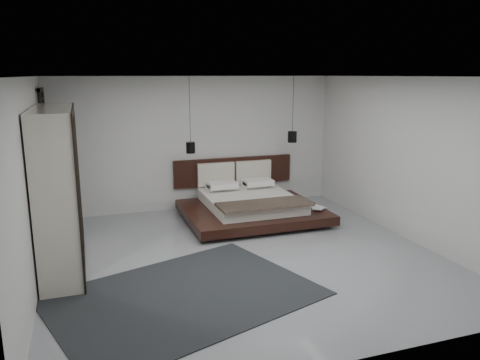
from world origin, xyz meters
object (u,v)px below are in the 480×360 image
object	(u,v)px
wardrobe	(58,189)
pendant_right	(292,137)
bed	(250,204)
lattice_screen	(47,160)
rug	(184,296)
pendant_left	(191,147)

from	to	relation	value
wardrobe	pendant_right	bearing A→B (deg)	20.74
bed	pendant_right	size ratio (longest dim) A/B	1.95
wardrobe	lattice_screen	bearing A→B (deg)	97.68
wardrobe	bed	bearing A→B (deg)	20.82
lattice_screen	pendant_right	xyz separation A→B (m)	(4.84, -0.13, 0.25)
lattice_screen	rug	size ratio (longest dim) A/B	0.79
pendant_left	wardrobe	size ratio (longest dim) A/B	0.61
pendant_right	rug	size ratio (longest dim) A/B	0.42
bed	rug	xyz separation A→B (m)	(-2.00, -2.97, -0.27)
lattice_screen	wardrobe	world-z (taller)	lattice_screen
bed	wardrobe	size ratio (longest dim) A/B	1.10
pendant_right	rug	distance (m)	4.83
lattice_screen	rug	distance (m)	4.12
lattice_screen	pendant_right	size ratio (longest dim) A/B	1.90
pendant_right	rug	xyz separation A→B (m)	(-3.09, -3.38, -1.54)
pendant_right	wardrobe	bearing A→B (deg)	-159.26
pendant_left	rug	bearing A→B (deg)	-104.92
pendant_left	pendant_right	xyz separation A→B (m)	(2.19, 0.00, 0.12)
pendant_left	wardrobe	world-z (taller)	pendant_left
lattice_screen	pendant_left	bearing A→B (deg)	-2.76
wardrobe	rug	xyz separation A→B (m)	(1.50, -1.64, -1.18)
rug	lattice_screen	bearing A→B (deg)	116.54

